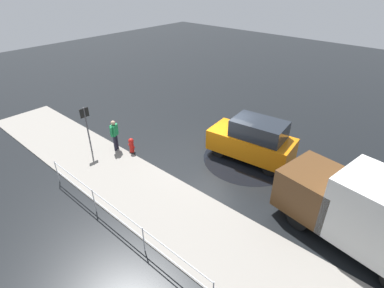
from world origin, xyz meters
name	(u,v)px	position (x,y,z in m)	size (l,w,h in m)	color
ground_plane	(215,155)	(0.00, 0.00, 0.00)	(60.00, 60.00, 0.00)	black
kerb_strip	(150,198)	(0.00, 4.20, 0.02)	(24.00, 3.20, 0.04)	gray
moving_hatchback	(253,140)	(-1.48, -0.90, 1.03)	(4.07, 2.14, 2.06)	orange
delivery_truck	(370,214)	(-6.90, 1.21, 1.37)	(5.65, 2.95, 2.60)	#513319
fire_hydrant	(132,146)	(3.21, 2.51, 0.40)	(0.42, 0.31, 0.80)	red
pedestrian	(114,133)	(4.00, 2.85, 0.96)	(0.36, 0.53, 1.62)	#1E8C4C
metal_railing	(116,214)	(-0.44, 6.04, 0.73)	(8.32, 0.04, 1.05)	#B7BABF
sign_post	(87,124)	(4.73, 3.81, 1.58)	(0.07, 0.44, 2.40)	#4C4C51
puddle_patch	(248,159)	(-1.40, -0.79, 0.00)	(4.26, 4.26, 0.01)	black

